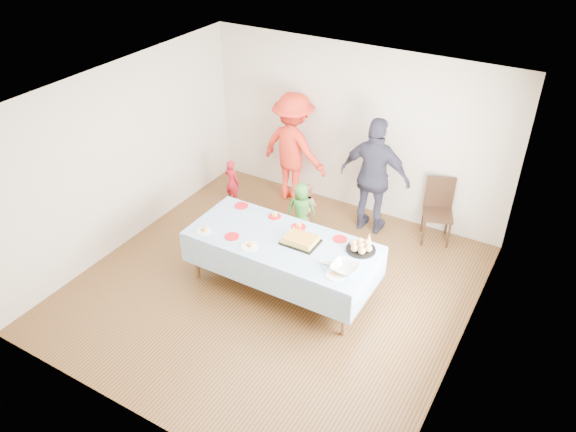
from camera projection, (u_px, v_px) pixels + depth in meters
name	position (u px, v px, depth m)	size (l,w,h in m)	color
ground	(273.00, 287.00, 7.69)	(5.00, 5.00, 0.00)	#4C2B15
room_walls	(275.00, 174.00, 6.71)	(5.04, 5.04, 2.72)	beige
party_table	(282.00, 243.00, 7.31)	(2.50, 1.10, 0.78)	brown
birthday_cake	(301.00, 240.00, 7.20)	(0.47, 0.36, 0.08)	black
rolls_tray	(361.00, 247.00, 7.06)	(0.38, 0.38, 0.11)	black
punch_bowl	(345.00, 268.00, 6.72)	(0.33, 0.33, 0.08)	silver
party_hat	(369.00, 239.00, 7.13)	(0.10, 0.10, 0.17)	silver
fork_pile	(324.00, 261.00, 6.84)	(0.24, 0.18, 0.07)	white
plate_red_far_a	(241.00, 206.00, 7.97)	(0.20, 0.20, 0.01)	red
plate_red_far_b	(275.00, 216.00, 7.73)	(0.18, 0.18, 0.01)	red
plate_red_far_c	(299.00, 227.00, 7.52)	(0.20, 0.20, 0.01)	red
plate_red_far_d	(340.00, 239.00, 7.28)	(0.19, 0.19, 0.01)	red
plate_red_near	(232.00, 236.00, 7.33)	(0.19, 0.19, 0.01)	red
plate_white_left	(204.00, 231.00, 7.43)	(0.20, 0.20, 0.01)	white
plate_white_mid	(250.00, 246.00, 7.14)	(0.22, 0.22, 0.01)	white
plate_white_right	(335.00, 275.00, 6.66)	(0.24, 0.24, 0.01)	white
dining_chair	(438.00, 206.00, 8.40)	(0.55, 0.55, 0.99)	black
toddler_left	(232.00, 182.00, 9.34)	(0.29, 0.19, 0.79)	red
toddler_mid	(301.00, 210.00, 8.48)	(0.44, 0.29, 0.91)	#357C29
toddler_right	(307.00, 206.00, 8.73)	(0.37, 0.29, 0.76)	#BC6657
adult_left	(293.00, 148.00, 9.18)	(1.21, 0.70, 1.87)	red
adult_right	(375.00, 177.00, 8.37)	(1.09, 0.46, 1.87)	#2E2D3E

